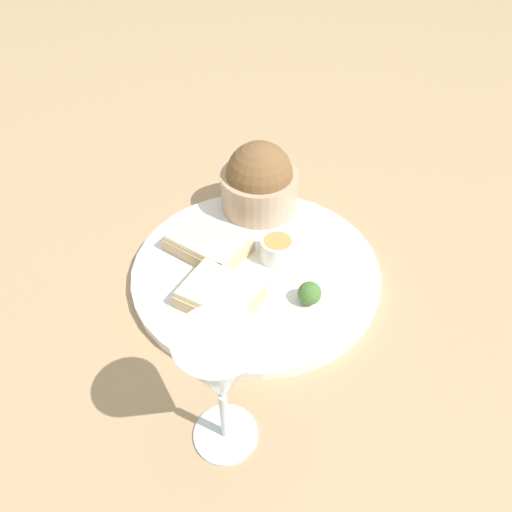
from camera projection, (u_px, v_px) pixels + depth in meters
name	position (u px, v px, depth m)	size (l,w,h in m)	color
ground_plane	(256.00, 275.00, 0.66)	(4.00, 4.00, 0.00)	tan
dinner_plate	(256.00, 271.00, 0.65)	(0.32, 0.32, 0.01)	white
salad_bowl	(259.00, 182.00, 0.71)	(0.11, 0.11, 0.10)	tan
sauce_ramekin	(277.00, 248.00, 0.65)	(0.05, 0.05, 0.03)	white
cheese_toast_near	(208.00, 243.00, 0.66)	(0.11, 0.08, 0.03)	#D1B27F
cheese_toast_far	(220.00, 294.00, 0.60)	(0.10, 0.09, 0.03)	#D1B27F
wine_glass	(220.00, 373.00, 0.42)	(0.07, 0.07, 0.16)	silver
garnish	(310.00, 293.00, 0.60)	(0.03, 0.03, 0.03)	#477533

